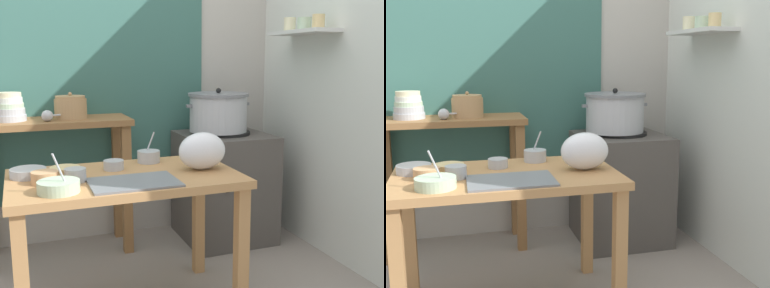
% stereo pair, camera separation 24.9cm
% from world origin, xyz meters
% --- Properties ---
extents(wall_back, '(4.40, 0.12, 2.60)m').
position_xyz_m(wall_back, '(0.08, 1.10, 1.30)').
color(wall_back, '#B2ADA3').
rests_on(wall_back, ground).
extents(wall_right, '(0.30, 3.20, 2.60)m').
position_xyz_m(wall_right, '(1.40, 0.20, 1.30)').
color(wall_right, silver).
rests_on(wall_right, ground).
extents(prep_table, '(1.10, 0.66, 0.72)m').
position_xyz_m(prep_table, '(-0.04, -0.04, 0.61)').
color(prep_table, '#B27F4C').
rests_on(prep_table, ground).
extents(back_shelf_table, '(0.96, 0.40, 0.90)m').
position_xyz_m(back_shelf_table, '(-0.30, 0.83, 0.68)').
color(back_shelf_table, olive).
rests_on(back_shelf_table, ground).
extents(stove_block, '(0.60, 0.61, 0.78)m').
position_xyz_m(stove_block, '(0.84, 0.70, 0.38)').
color(stove_block, '#4C4742').
rests_on(stove_block, ground).
extents(steamer_pot, '(0.47, 0.42, 0.30)m').
position_xyz_m(steamer_pot, '(0.80, 0.72, 0.91)').
color(steamer_pot, '#B7BABF').
rests_on(steamer_pot, stove_block).
extents(clay_pot, '(0.20, 0.20, 0.17)m').
position_xyz_m(clay_pot, '(-0.19, 0.83, 0.97)').
color(clay_pot, tan).
rests_on(clay_pot, back_shelf_table).
extents(bowl_stack_enamel, '(0.20, 0.20, 0.18)m').
position_xyz_m(bowl_stack_enamel, '(-0.55, 0.84, 0.98)').
color(bowl_stack_enamel, '#B7BABF').
rests_on(bowl_stack_enamel, back_shelf_table).
extents(ladle, '(0.26, 0.10, 0.07)m').
position_xyz_m(ladle, '(-0.33, 0.74, 0.94)').
color(ladle, '#B7BABF').
rests_on(ladle, back_shelf_table).
extents(serving_tray, '(0.40, 0.28, 0.01)m').
position_xyz_m(serving_tray, '(-0.03, -0.21, 0.72)').
color(serving_tray, slate).
rests_on(serving_tray, prep_table).
extents(plastic_bag, '(0.25, 0.17, 0.19)m').
position_xyz_m(plastic_bag, '(0.36, -0.06, 0.82)').
color(plastic_bag, white).
rests_on(plastic_bag, prep_table).
extents(prep_bowl_0, '(0.12, 0.12, 0.17)m').
position_xyz_m(prep_bowl_0, '(0.15, 0.19, 0.76)').
color(prep_bowl_0, '#B7BABF').
rests_on(prep_bowl_0, prep_table).
extents(prep_bowl_1, '(0.18, 0.18, 0.18)m').
position_xyz_m(prep_bowl_1, '(-0.37, -0.24, 0.75)').
color(prep_bowl_1, '#B7D1AD').
rests_on(prep_bowl_1, prep_table).
extents(prep_bowl_2, '(0.10, 0.10, 0.05)m').
position_xyz_m(prep_bowl_2, '(-0.07, 0.09, 0.75)').
color(prep_bowl_2, '#B7BABF').
rests_on(prep_bowl_2, prep_table).
extents(prep_bowl_3, '(0.14, 0.14, 0.04)m').
position_xyz_m(prep_bowl_3, '(-0.31, 0.07, 0.74)').
color(prep_bowl_3, '#E5C684').
rests_on(prep_bowl_3, prep_table).
extents(prep_bowl_4, '(0.17, 0.17, 0.04)m').
position_xyz_m(prep_bowl_4, '(-0.48, 0.09, 0.74)').
color(prep_bowl_4, '#B7BABF').
rests_on(prep_bowl_4, prep_table).
extents(prep_bowl_5, '(0.12, 0.12, 0.06)m').
position_xyz_m(prep_bowl_5, '(-0.41, -0.06, 0.75)').
color(prep_bowl_5, tan).
rests_on(prep_bowl_5, prep_table).
extents(prep_bowl_6, '(0.10, 0.10, 0.06)m').
position_xyz_m(prep_bowl_6, '(-0.28, -0.08, 0.75)').
color(prep_bowl_6, '#B7BABF').
rests_on(prep_bowl_6, prep_table).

